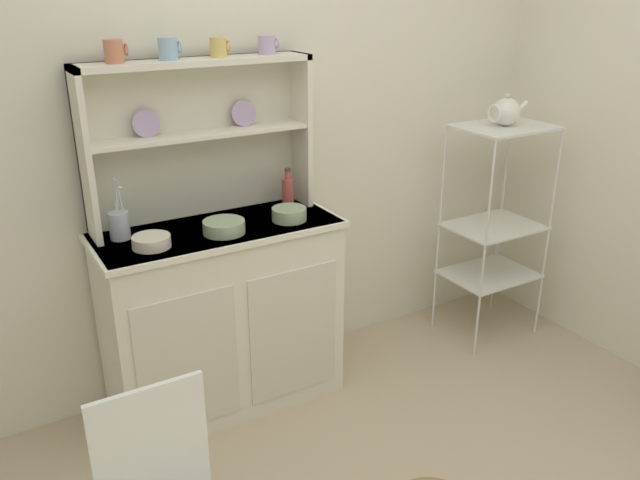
# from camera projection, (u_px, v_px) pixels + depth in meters

# --- Properties ---
(wall_back) EXTENTS (3.84, 0.05, 2.50)m
(wall_back) POSITION_uv_depth(u_px,v_px,m) (250.00, 115.00, 2.87)
(wall_back) COLOR silver
(wall_back) RESTS_ON ground
(hutch_cabinet) EXTENTS (1.03, 0.45, 0.85)m
(hutch_cabinet) POSITION_uv_depth(u_px,v_px,m) (223.00, 315.00, 2.84)
(hutch_cabinet) COLOR silver
(hutch_cabinet) RESTS_ON ground
(hutch_shelf_unit) EXTENTS (0.96, 0.18, 0.67)m
(hutch_shelf_unit) POSITION_uv_depth(u_px,v_px,m) (197.00, 127.00, 2.67)
(hutch_shelf_unit) COLOR silver
(hutch_shelf_unit) RESTS_ON hutch_cabinet
(bakers_rack) EXTENTS (0.47, 0.36, 1.14)m
(bakers_rack) POSITION_uv_depth(u_px,v_px,m) (496.00, 209.00, 3.34)
(bakers_rack) COLOR silver
(bakers_rack) RESTS_ON ground
(cup_terracotta_0) EXTENTS (0.09, 0.07, 0.08)m
(cup_terracotta_0) POSITION_uv_depth(u_px,v_px,m) (114.00, 51.00, 2.37)
(cup_terracotta_0) COLOR #C67556
(cup_terracotta_0) RESTS_ON hutch_shelf_unit
(cup_sky_1) EXTENTS (0.09, 0.07, 0.08)m
(cup_sky_1) POSITION_uv_depth(u_px,v_px,m) (168.00, 49.00, 2.47)
(cup_sky_1) COLOR #8EB2D1
(cup_sky_1) RESTS_ON hutch_shelf_unit
(cup_gold_2) EXTENTS (0.08, 0.07, 0.08)m
(cup_gold_2) POSITION_uv_depth(u_px,v_px,m) (219.00, 47.00, 2.56)
(cup_gold_2) COLOR #DBB760
(cup_gold_2) RESTS_ON hutch_shelf_unit
(cup_lilac_3) EXTENTS (0.09, 0.07, 0.08)m
(cup_lilac_3) POSITION_uv_depth(u_px,v_px,m) (267.00, 45.00, 2.67)
(cup_lilac_3) COLOR #B79ECC
(cup_lilac_3) RESTS_ON hutch_shelf_unit
(bowl_mixing_large) EXTENTS (0.15, 0.15, 0.05)m
(bowl_mixing_large) POSITION_uv_depth(u_px,v_px,m) (151.00, 242.00, 2.47)
(bowl_mixing_large) COLOR silver
(bowl_mixing_large) RESTS_ON hutch_cabinet
(bowl_floral_medium) EXTENTS (0.17, 0.17, 0.05)m
(bowl_floral_medium) POSITION_uv_depth(u_px,v_px,m) (224.00, 227.00, 2.61)
(bowl_floral_medium) COLOR #9EB78E
(bowl_floral_medium) RESTS_ON hutch_cabinet
(bowl_cream_small) EXTENTS (0.15, 0.15, 0.05)m
(bowl_cream_small) POSITION_uv_depth(u_px,v_px,m) (289.00, 214.00, 2.76)
(bowl_cream_small) COLOR #9EB78E
(bowl_cream_small) RESTS_ON hutch_cabinet
(jam_bottle) EXTENTS (0.05, 0.05, 0.18)m
(jam_bottle) POSITION_uv_depth(u_px,v_px,m) (288.00, 191.00, 2.90)
(jam_bottle) COLOR #B74C47
(jam_bottle) RESTS_ON hutch_cabinet
(utensil_jar) EXTENTS (0.08, 0.08, 0.25)m
(utensil_jar) POSITION_uv_depth(u_px,v_px,m) (119.00, 224.00, 2.54)
(utensil_jar) COLOR #B2B7C6
(utensil_jar) RESTS_ON hutch_cabinet
(porcelain_teapot) EXTENTS (0.23, 0.14, 0.16)m
(porcelain_teapot) POSITION_uv_depth(u_px,v_px,m) (506.00, 112.00, 3.15)
(porcelain_teapot) COLOR white
(porcelain_teapot) RESTS_ON bakers_rack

